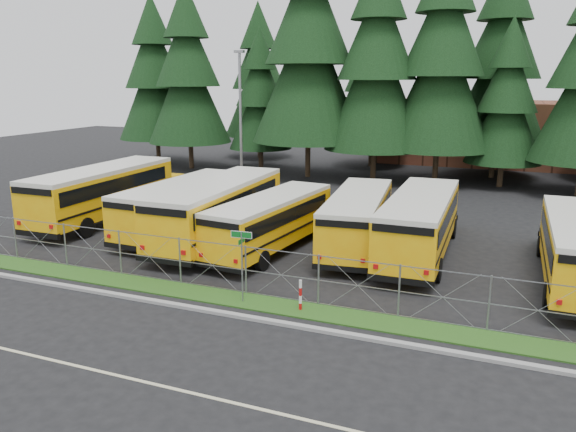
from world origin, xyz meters
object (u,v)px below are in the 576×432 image
object	(u,v)px
bus_4	(275,223)
bus_2	(185,207)
street_sign	(242,251)
light_standard	(241,118)
bus_5	(358,220)
bus_6	(421,225)
striped_bollard	(300,296)
bus_3	(222,211)
bus_0	(108,194)

from	to	relation	value
bus_4	bus_2	bearing A→B (deg)	175.60
street_sign	light_standard	distance (m)	20.95
bus_5	light_standard	world-z (taller)	light_standard
bus_5	bus_6	bearing A→B (deg)	-10.34
bus_6	striped_bollard	bearing A→B (deg)	-110.73
bus_5	street_sign	size ratio (longest dim) A/B	3.81
bus_2	bus_6	xyz separation A→B (m)	(12.65, 0.55, 0.08)
bus_3	street_sign	size ratio (longest dim) A/B	4.31
bus_0	street_sign	bearing A→B (deg)	-33.34
bus_3	striped_bollard	world-z (taller)	bus_3
bus_4	bus_6	size ratio (longest dim) A/B	0.90
bus_2	striped_bollard	size ratio (longest dim) A/B	9.10
bus_0	bus_3	size ratio (longest dim) A/B	1.02
bus_0	bus_5	bearing A→B (deg)	0.04
bus_2	street_sign	world-z (taller)	bus_2
bus_3	bus_6	size ratio (longest dim) A/B	1.05
bus_2	bus_4	xyz separation A→B (m)	(5.82, -1.13, -0.07)
bus_5	street_sign	world-z (taller)	street_sign
bus_3	light_standard	xyz separation A→B (m)	(-4.51, 11.33, 3.91)
bus_5	light_standard	size ratio (longest dim) A/B	1.05
bus_5	bus_0	bearing A→B (deg)	174.10
bus_0	street_sign	xyz separation A→B (m)	(13.03, -8.37, 0.42)
bus_6	street_sign	bearing A→B (deg)	-123.29
bus_6	bus_0	bearing A→B (deg)	179.00
bus_6	striped_bollard	distance (m)	8.84
bus_2	street_sign	xyz separation A→B (m)	(7.35, -7.80, 0.60)
street_sign	striped_bollard	distance (m)	2.72
bus_5	striped_bollard	size ratio (longest dim) A/B	8.91
street_sign	bus_6	bearing A→B (deg)	57.61
bus_0	bus_6	xyz separation A→B (m)	(18.32, -0.03, -0.10)
bus_5	street_sign	distance (m)	8.85
bus_3	street_sign	world-z (taller)	bus_3
bus_6	striped_bollard	world-z (taller)	bus_6
bus_3	bus_5	xyz separation A→B (m)	(6.92, 1.38, -0.18)
bus_2	bus_4	distance (m)	5.93
bus_4	bus_0	bearing A→B (deg)	178.13
street_sign	striped_bollard	size ratio (longest dim) A/B	2.34
bus_3	bus_4	size ratio (longest dim) A/B	1.17
bus_6	street_sign	size ratio (longest dim) A/B	4.09
bus_3	bus_5	size ratio (longest dim) A/B	1.13
street_sign	bus_4	bearing A→B (deg)	102.97
bus_3	striped_bollard	size ratio (longest dim) A/B	10.09
bus_4	striped_bollard	distance (m)	7.67
bus_0	striped_bollard	size ratio (longest dim) A/B	10.24
bus_4	bus_6	xyz separation A→B (m)	(6.83, 1.68, 0.15)
bus_0	bus_6	bearing A→B (deg)	-0.71
bus_2	bus_4	bearing A→B (deg)	-8.92
bus_0	street_sign	distance (m)	15.49
bus_2	bus_6	distance (m)	12.66
bus_3	light_standard	world-z (taller)	light_standard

